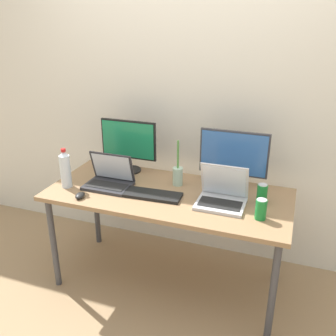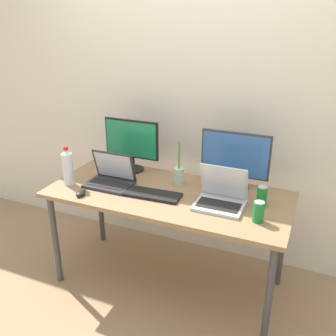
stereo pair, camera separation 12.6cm
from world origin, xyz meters
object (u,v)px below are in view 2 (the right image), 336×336
at_px(monitor_center, 235,159).
at_px(monitor_left, 132,143).
at_px(bamboo_vase, 179,175).
at_px(soda_can_by_laptop, 262,196).
at_px(keyboard_main, 152,194).
at_px(water_bottle, 68,167).
at_px(mouse_by_keyboard, 81,193).
at_px(laptop_silver, 111,177).
at_px(laptop_secondary, 221,196).
at_px(work_desk, 168,201).
at_px(soda_can_near_keyboard, 259,212).

bearing_deg(monitor_center, monitor_left, -179.91).
relative_size(monitor_center, bamboo_vase, 1.43).
distance_m(monitor_center, soda_can_by_laptop, 0.33).
distance_m(keyboard_main, water_bottle, 0.63).
bearing_deg(mouse_by_keyboard, water_bottle, 137.12).
bearing_deg(mouse_by_keyboard, laptop_silver, 58.39).
bearing_deg(keyboard_main, monitor_left, 130.94).
distance_m(monitor_center, bamboo_vase, 0.40).
bearing_deg(laptop_secondary, keyboard_main, -172.74).
height_order(monitor_left, water_bottle, monitor_left).
xyz_separation_m(work_desk, keyboard_main, (-0.08, -0.08, 0.08)).
distance_m(work_desk, soda_can_near_keyboard, 0.65).
xyz_separation_m(water_bottle, bamboo_vase, (0.71, 0.29, -0.06)).
bearing_deg(soda_can_near_keyboard, water_bottle, -179.72).
distance_m(laptop_silver, laptop_secondary, 0.79).
distance_m(work_desk, monitor_left, 0.56).
relative_size(laptop_silver, keyboard_main, 0.83).
height_order(monitor_left, laptop_silver, monitor_left).
xyz_separation_m(monitor_left, water_bottle, (-0.29, -0.40, -0.09)).
relative_size(monitor_left, laptop_secondary, 1.44).
xyz_separation_m(monitor_center, keyboard_main, (-0.46, -0.34, -0.20)).
relative_size(monitor_center, mouse_by_keyboard, 5.11).
bearing_deg(laptop_silver, soda_can_near_keyboard, -5.97).
bearing_deg(keyboard_main, monitor_center, 33.72).
xyz_separation_m(monitor_left, bamboo_vase, (0.43, -0.11, -0.15)).
xyz_separation_m(water_bottle, soda_can_near_keyboard, (1.32, 0.01, -0.07)).
distance_m(laptop_secondary, bamboo_vase, 0.39).
bearing_deg(work_desk, soda_can_by_laptop, 6.70).
height_order(mouse_by_keyboard, bamboo_vase, bamboo_vase).
bearing_deg(work_desk, laptop_silver, -175.76).
xyz_separation_m(monitor_center, soda_can_by_laptop, (0.23, -0.19, -0.14)).
bearing_deg(work_desk, soda_can_near_keyboard, -12.68).
height_order(keyboard_main, bamboo_vase, bamboo_vase).
xyz_separation_m(soda_can_near_keyboard, bamboo_vase, (-0.60, 0.28, 0.01)).
height_order(monitor_left, laptop_secondary, monitor_left).
bearing_deg(monitor_center, keyboard_main, -143.25).
distance_m(laptop_silver, water_bottle, 0.31).
height_order(keyboard_main, soda_can_near_keyboard, soda_can_near_keyboard).
bearing_deg(bamboo_vase, laptop_silver, -158.54).
bearing_deg(work_desk, mouse_by_keyboard, -152.86).
distance_m(water_bottle, bamboo_vase, 0.77).
height_order(water_bottle, soda_can_by_laptop, water_bottle).
xyz_separation_m(laptop_silver, keyboard_main, (0.34, -0.05, -0.04)).
bearing_deg(soda_can_by_laptop, mouse_by_keyboard, -163.35).
bearing_deg(water_bottle, work_desk, 11.98).
distance_m(laptop_silver, mouse_by_keyboard, 0.25).
bearing_deg(work_desk, keyboard_main, -132.52).
distance_m(laptop_secondary, soda_can_by_laptop, 0.25).
distance_m(laptop_silver, soda_can_by_laptop, 1.03).
relative_size(laptop_secondary, mouse_by_keyboard, 3.29).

